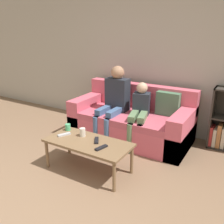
# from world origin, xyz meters

# --- Properties ---
(ground_plane) EXTENTS (22.00, 22.00, 0.00)m
(ground_plane) POSITION_xyz_m (0.00, 0.00, 0.00)
(ground_plane) COLOR #84664C
(wall_back) EXTENTS (12.00, 0.06, 2.60)m
(wall_back) POSITION_xyz_m (0.00, 2.84, 1.30)
(wall_back) COLOR #B7B2A8
(wall_back) RESTS_ON ground_plane
(couch) EXTENTS (1.89, 0.90, 0.84)m
(couch) POSITION_xyz_m (0.11, 2.28, 0.29)
(couch) COLOR #DB5B70
(couch) RESTS_ON ground_plane
(coffee_table) EXTENTS (1.09, 0.51, 0.40)m
(coffee_table) POSITION_xyz_m (0.07, 1.12, 0.36)
(coffee_table) COLOR brown
(coffee_table) RESTS_ON ground_plane
(person_adult) EXTENTS (0.37, 0.63, 1.16)m
(person_adult) POSITION_xyz_m (-0.17, 2.19, 0.68)
(person_adult) COLOR #476693
(person_adult) RESTS_ON ground_plane
(person_child) EXTENTS (0.38, 0.66, 0.95)m
(person_child) POSITION_xyz_m (0.29, 2.15, 0.55)
(person_child) COLOR #66845B
(person_child) RESTS_ON ground_plane
(cup_near) EXTENTS (0.07, 0.07, 0.09)m
(cup_near) POSITION_xyz_m (-0.37, 1.26, 0.45)
(cup_near) COLOR #4CB77A
(cup_near) RESTS_ON coffee_table
(cup_far) EXTENTS (0.08, 0.08, 0.11)m
(cup_far) POSITION_xyz_m (-0.08, 1.21, 0.46)
(cup_far) COLOR silver
(cup_far) RESTS_ON coffee_table
(tv_remote_0) EXTENTS (0.09, 0.18, 0.02)m
(tv_remote_0) POSITION_xyz_m (0.32, 1.05, 0.41)
(tv_remote_0) COLOR black
(tv_remote_0) RESTS_ON coffee_table
(tv_remote_1) EXTENTS (0.12, 0.17, 0.02)m
(tv_remote_1) POSITION_xyz_m (-0.30, 1.11, 0.41)
(tv_remote_1) COLOR #B7B7BC
(tv_remote_1) RESTS_ON coffee_table
(tv_remote_2) EXTENTS (0.13, 0.17, 0.02)m
(tv_remote_2) POSITION_xyz_m (0.16, 1.18, 0.41)
(tv_remote_2) COLOR black
(tv_remote_2) RESTS_ON coffee_table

